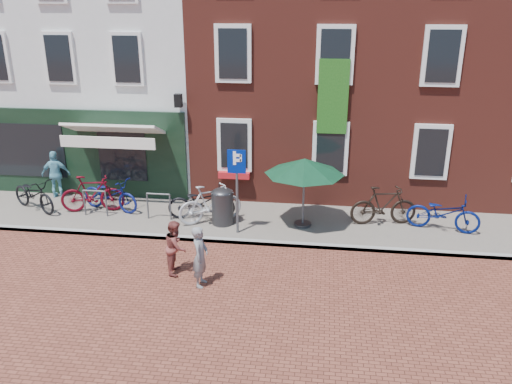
# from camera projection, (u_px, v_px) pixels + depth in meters

# --- Properties ---
(ground) EXTENTS (80.00, 80.00, 0.00)m
(ground) POSITION_uv_depth(u_px,v_px,m) (199.00, 242.00, 14.13)
(ground) COLOR brown
(sidewalk) EXTENTS (24.00, 3.00, 0.10)m
(sidewalk) POSITION_uv_depth(u_px,v_px,m) (243.00, 221.00, 15.38)
(sidewalk) COLOR slate
(sidewalk) RESTS_ON ground
(building_stucco) EXTENTS (8.00, 8.00, 9.00)m
(building_stucco) POSITION_uv_depth(u_px,v_px,m) (111.00, 51.00, 19.73)
(building_stucco) COLOR silver
(building_stucco) RESTS_ON ground
(building_brick_mid) EXTENTS (6.00, 8.00, 10.00)m
(building_brick_mid) POSITION_uv_depth(u_px,v_px,m) (293.00, 39.00, 18.68)
(building_brick_mid) COLOR maroon
(building_brick_mid) RESTS_ON ground
(building_brick_right) EXTENTS (6.00, 8.00, 10.00)m
(building_brick_right) POSITION_uv_depth(u_px,v_px,m) (464.00, 40.00, 17.93)
(building_brick_right) COLOR maroon
(building_brick_right) RESTS_ON ground
(litter_bin) EXTENTS (0.64, 0.64, 1.17)m
(litter_bin) POSITION_uv_depth(u_px,v_px,m) (222.00, 204.00, 14.88)
(litter_bin) COLOR #303033
(litter_bin) RESTS_ON sidewalk
(parking_sign) EXTENTS (0.50, 0.08, 2.43)m
(parking_sign) POSITION_uv_depth(u_px,v_px,m) (237.00, 177.00, 13.91)
(parking_sign) COLOR #4C4C4F
(parking_sign) RESTS_ON sidewalk
(parasol) EXTENTS (2.27, 2.27, 2.13)m
(parasol) POSITION_uv_depth(u_px,v_px,m) (305.00, 163.00, 14.31)
(parasol) COLOR #4C4C4F
(parasol) RESTS_ON sidewalk
(woman) EXTENTS (0.38, 0.55, 1.47)m
(woman) POSITION_uv_depth(u_px,v_px,m) (200.00, 256.00, 11.72)
(woman) COLOR slate
(woman) RESTS_ON ground
(boy) EXTENTS (0.58, 0.71, 1.35)m
(boy) POSITION_uv_depth(u_px,v_px,m) (176.00, 247.00, 12.33)
(boy) COLOR brown
(boy) RESTS_ON ground
(cafe_person) EXTENTS (0.98, 0.55, 1.58)m
(cafe_person) POSITION_uv_depth(u_px,v_px,m) (56.00, 174.00, 16.93)
(cafe_person) COLOR #67B1C4
(cafe_person) RESTS_ON sidewalk
(bicycle_0) EXTENTS (2.10, 1.55, 1.05)m
(bicycle_0) POSITION_uv_depth(u_px,v_px,m) (34.00, 194.00, 15.91)
(bicycle_0) COLOR black
(bicycle_0) RESTS_ON sidewalk
(bicycle_1) EXTENTS (2.02, 0.97, 1.17)m
(bicycle_1) POSITION_uv_depth(u_px,v_px,m) (92.00, 194.00, 15.77)
(bicycle_1) COLOR #4C0410
(bicycle_1) RESTS_ON sidewalk
(bicycle_2) EXTENTS (2.12, 1.23, 1.05)m
(bicycle_2) POSITION_uv_depth(u_px,v_px,m) (110.00, 194.00, 15.90)
(bicycle_2) COLOR #0C1558
(bicycle_2) RESTS_ON sidewalk
(bicycle_3) EXTENTS (1.94, 1.48, 1.17)m
(bicycle_3) POSITION_uv_depth(u_px,v_px,m) (210.00, 204.00, 14.99)
(bicycle_3) COLOR #B4B4B7
(bicycle_3) RESTS_ON sidewalk
(bicycle_4) EXTENTS (2.09, 1.02, 1.05)m
(bicycle_4) POSITION_uv_depth(u_px,v_px,m) (201.00, 202.00, 15.29)
(bicycle_4) COLOR black
(bicycle_4) RESTS_ON sidewalk
(bicycle_5) EXTENTS (2.01, 0.89, 1.17)m
(bicycle_5) POSITION_uv_depth(u_px,v_px,m) (384.00, 206.00, 14.85)
(bicycle_5) COLOR black
(bicycle_5) RESTS_ON sidewalk
(bicycle_6) EXTENTS (2.11, 1.14, 1.05)m
(bicycle_6) POSITION_uv_depth(u_px,v_px,m) (443.00, 213.00, 14.47)
(bicycle_6) COLOR #051250
(bicycle_6) RESTS_ON sidewalk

